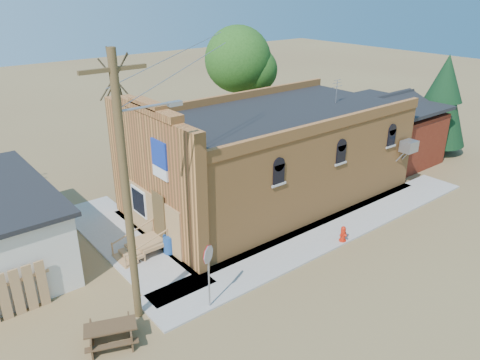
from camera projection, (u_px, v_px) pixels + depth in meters
ground at (325, 251)px, 20.04m from camera, size 120.00×120.00×0.00m
sidewalk_south at (332, 231)px, 21.54m from camera, size 19.00×2.20×0.08m
sidewalk_west at (127, 241)px, 20.70m from camera, size 2.60×10.00×0.08m
brick_bar at (269, 157)px, 24.03m from camera, size 16.40×7.97×6.30m
red_shed at (384, 125)px, 29.75m from camera, size 5.40×6.40×4.30m
utility_pole at (127, 189)px, 14.35m from camera, size 3.12×0.26×9.00m
tree_bare_near at (114, 76)px, 25.33m from camera, size 2.80×2.80×7.65m
tree_leafy at (238, 60)px, 30.89m from camera, size 4.40×4.40×8.15m
evergreen_tree at (443, 98)px, 30.42m from camera, size 3.60×3.60×6.50m
fire_hydrant at (343, 234)px, 20.53m from camera, size 0.42×0.42×0.72m
stop_sign at (208, 260)px, 15.80m from camera, size 0.59×0.39×2.44m
trash_barrel at (169, 244)px, 19.64m from camera, size 0.65×0.65×0.79m
picnic_table at (111, 332)px, 14.75m from camera, size 1.94×1.72×0.67m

